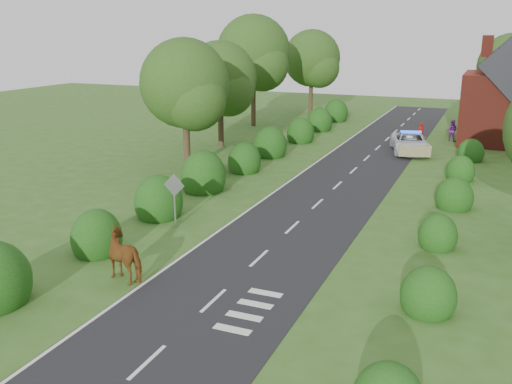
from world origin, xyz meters
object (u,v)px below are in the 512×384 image
at_px(pedestrian_red, 420,132).
at_px(cow, 128,258).
at_px(pedestrian_purple, 452,130).
at_px(road_sign, 174,193).
at_px(police_van, 410,143).

bearing_deg(pedestrian_red, cow, 49.99).
height_order(pedestrian_red, pedestrian_purple, pedestrian_purple).
xyz_separation_m(road_sign, police_van, (7.50, 21.16, -0.91)).
relative_size(police_van, pedestrian_red, 3.75).
relative_size(pedestrian_red, pedestrian_purple, 0.88).
bearing_deg(road_sign, pedestrian_red, 73.67).
xyz_separation_m(police_van, pedestrian_purple, (2.46, 6.03, 0.13)).
bearing_deg(pedestrian_purple, police_van, 81.01).
distance_m(cow, pedestrian_red, 32.17).
relative_size(cow, pedestrian_red, 1.40).
xyz_separation_m(cow, police_van, (6.21, 26.69, -0.03)).
bearing_deg(road_sign, pedestrian_purple, 69.87).
relative_size(road_sign, pedestrian_purple, 1.44).
bearing_deg(cow, pedestrian_purple, 176.85).
height_order(road_sign, pedestrian_red, road_sign).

